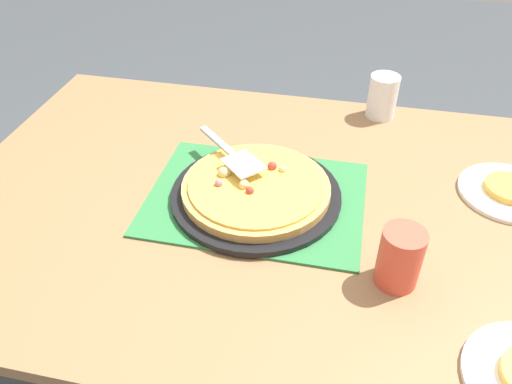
% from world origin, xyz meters
% --- Properties ---
extents(ground_plane, '(8.00, 8.00, 0.00)m').
position_xyz_m(ground_plane, '(0.00, 0.00, 0.00)').
color(ground_plane, '#3D4247').
extents(dining_table, '(1.40, 1.00, 0.75)m').
position_xyz_m(dining_table, '(0.00, 0.00, 0.64)').
color(dining_table, olive).
rests_on(dining_table, ground_plane).
extents(placemat, '(0.48, 0.36, 0.01)m').
position_xyz_m(placemat, '(0.00, 0.00, 0.75)').
color(placemat, '#2D753D').
rests_on(placemat, dining_table).
extents(pizza_pan, '(0.38, 0.38, 0.01)m').
position_xyz_m(pizza_pan, '(0.00, 0.00, 0.76)').
color(pizza_pan, black).
rests_on(pizza_pan, placemat).
extents(pizza, '(0.33, 0.33, 0.05)m').
position_xyz_m(pizza, '(0.00, -0.00, 0.78)').
color(pizza, tan).
rests_on(pizza, pizza_pan).
extents(plate_far_right, '(0.22, 0.22, 0.01)m').
position_xyz_m(plate_far_right, '(-0.56, -0.14, 0.76)').
color(plate_far_right, white).
rests_on(plate_far_right, dining_table).
extents(served_slice_right, '(0.11, 0.11, 0.02)m').
position_xyz_m(served_slice_right, '(-0.56, -0.14, 0.77)').
color(served_slice_right, gold).
rests_on(served_slice_right, plate_far_right).
extents(cup_near, '(0.08, 0.08, 0.12)m').
position_xyz_m(cup_near, '(-0.26, -0.44, 0.81)').
color(cup_near, white).
rests_on(cup_near, dining_table).
extents(cup_far, '(0.08, 0.08, 0.12)m').
position_xyz_m(cup_far, '(-0.31, 0.18, 0.81)').
color(cup_far, '#E04C38').
rests_on(cup_far, dining_table).
extents(pizza_server, '(0.20, 0.19, 0.01)m').
position_xyz_m(pizza_server, '(0.07, -0.07, 0.82)').
color(pizza_server, silver).
rests_on(pizza_server, pizza).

